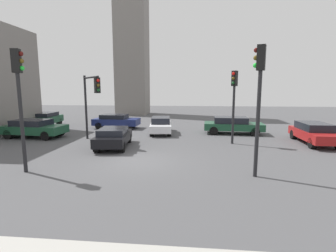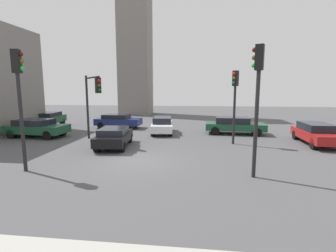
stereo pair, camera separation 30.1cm
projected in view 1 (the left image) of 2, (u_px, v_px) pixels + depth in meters
ground_plane at (138, 161)px, 12.93m from camera, size 85.95×85.95×0.00m
traffic_light_0 at (259, 87)px, 10.09m from camera, size 0.49×0.41×5.45m
traffic_light_1 at (91, 94)px, 17.09m from camera, size 2.04×2.41×4.69m
traffic_light_2 at (234, 93)px, 16.52m from camera, size 0.45×0.49×4.91m
traffic_light_3 at (19, 88)px, 10.67m from camera, size 0.49×0.39×5.39m
car_0 at (44, 119)px, 24.63m from camera, size 2.29×4.60×1.39m
car_1 at (315, 133)px, 16.98m from camera, size 2.02×4.62×1.42m
car_2 at (161, 125)px, 20.98m from camera, size 2.11×4.12×1.36m
car_3 at (114, 137)px, 15.88m from camera, size 2.19×4.12×1.27m
car_4 at (233, 125)px, 20.78m from camera, size 4.91×2.32×1.40m
car_5 at (34, 128)px, 19.11m from camera, size 4.68×2.38×1.39m
car_6 at (116, 121)px, 23.67m from camera, size 4.33×2.04×1.32m
skyline_tower at (132, 31)px, 35.58m from camera, size 4.35×4.35×23.91m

